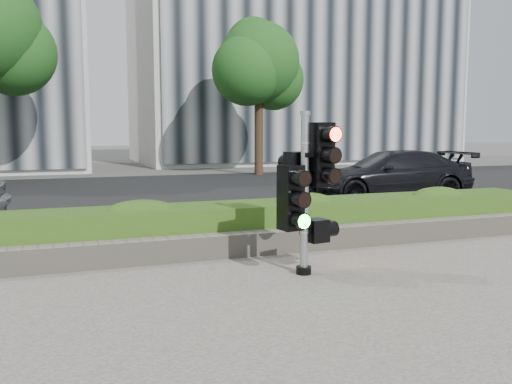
% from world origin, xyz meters
% --- Properties ---
extents(ground, '(120.00, 120.00, 0.00)m').
position_xyz_m(ground, '(0.00, 0.00, 0.00)').
color(ground, '#51514C').
rests_on(ground, ground).
extents(road, '(60.00, 13.00, 0.02)m').
position_xyz_m(road, '(0.00, 10.00, 0.01)').
color(road, black).
rests_on(road, ground).
extents(curb, '(60.00, 0.25, 0.12)m').
position_xyz_m(curb, '(0.00, 3.15, 0.06)').
color(curb, gray).
rests_on(curb, ground).
extents(stone_wall, '(12.00, 0.32, 0.34)m').
position_xyz_m(stone_wall, '(0.00, 1.90, 0.20)').
color(stone_wall, gray).
rests_on(stone_wall, sidewalk).
extents(hedge, '(12.00, 1.00, 0.68)m').
position_xyz_m(hedge, '(0.00, 2.55, 0.37)').
color(hedge, '#5F902C').
rests_on(hedge, sidewalk).
extents(building_right, '(18.00, 10.00, 12.00)m').
position_xyz_m(building_right, '(11.00, 25.00, 6.00)').
color(building_right, '#B7B7B2').
rests_on(building_right, ground).
extents(tree_right, '(4.10, 3.58, 6.53)m').
position_xyz_m(tree_right, '(5.48, 15.55, 4.48)').
color(tree_right, black).
rests_on(tree_right, ground).
extents(traffic_signal, '(0.75, 0.60, 2.09)m').
position_xyz_m(traffic_signal, '(0.62, 0.67, 1.18)').
color(traffic_signal, black).
rests_on(traffic_signal, sidewalk).
extents(car_dark, '(4.64, 2.19, 1.31)m').
position_xyz_m(car_dark, '(6.06, 6.85, 0.67)').
color(car_dark, black).
rests_on(car_dark, road).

